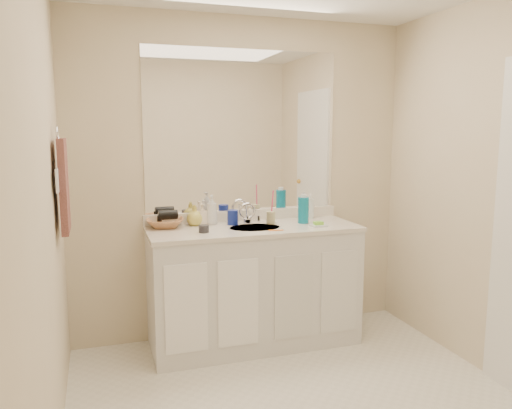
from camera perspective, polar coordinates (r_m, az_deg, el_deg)
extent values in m
cube|color=beige|center=(3.81, -1.51, 2.94)|extent=(2.60, 0.02, 2.40)
cube|color=beige|center=(2.38, -23.18, -1.28)|extent=(0.02, 2.60, 2.40)
cube|color=silver|center=(3.71, -0.24, -9.46)|extent=(1.50, 0.55, 0.85)
cube|color=silver|center=(3.60, -0.25, -2.80)|extent=(1.52, 0.57, 0.03)
cube|color=white|center=(3.83, -1.43, -1.25)|extent=(1.52, 0.03, 0.08)
cylinder|color=beige|center=(3.58, -0.15, -2.81)|extent=(0.37, 0.37, 0.02)
cylinder|color=silver|center=(3.74, -0.99, -1.28)|extent=(0.02, 0.02, 0.11)
cube|color=white|center=(3.79, -1.50, 8.36)|extent=(1.48, 0.01, 1.20)
cylinder|color=navy|center=(3.67, -2.68, -1.48)|extent=(0.10, 0.10, 0.11)
cylinder|color=#C0BA87|center=(3.71, 1.72, -1.50)|extent=(0.08, 0.08, 0.09)
cylinder|color=#E63C6F|center=(3.70, 1.87, 0.10)|extent=(0.02, 0.04, 0.20)
cylinder|color=#0C7598|center=(3.74, 5.43, -0.65)|extent=(0.10, 0.10, 0.19)
cylinder|color=white|center=(3.95, 6.23, -0.45)|extent=(0.06, 0.06, 0.15)
cube|color=white|center=(3.64, 7.14, -2.39)|extent=(0.12, 0.09, 0.01)
cube|color=#84DC35|center=(3.64, 7.15, -2.12)|extent=(0.07, 0.05, 0.02)
cube|color=orange|center=(3.47, 2.30, -2.95)|extent=(0.11, 0.03, 0.00)
cylinder|color=#28272C|center=(3.42, -5.98, -2.78)|extent=(0.09, 0.09, 0.05)
imported|color=silver|center=(3.68, -5.08, -0.61)|extent=(0.11, 0.11, 0.22)
imported|color=#FBE7CD|center=(3.69, -6.16, -1.11)|extent=(0.09, 0.09, 0.15)
imported|color=#CDC04F|center=(3.66, -7.02, -1.24)|extent=(0.12, 0.12, 0.15)
imported|color=#AC6F45|center=(3.63, -10.34, -2.08)|extent=(0.30, 0.30, 0.07)
cylinder|color=black|center=(3.62, -10.05, -1.17)|extent=(0.14, 0.07, 0.07)
torus|color=silver|center=(3.12, -21.77, 7.48)|extent=(0.01, 0.11, 0.11)
cube|color=#4E2C2A|center=(3.13, -21.10, 2.02)|extent=(0.04, 0.32, 0.55)
cube|color=white|center=(2.93, -21.78, 2.54)|extent=(0.01, 0.08, 0.13)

